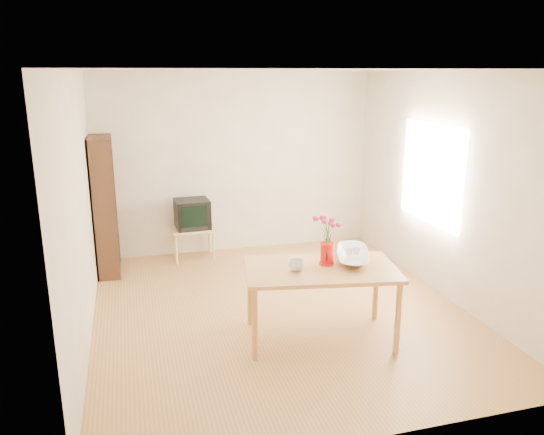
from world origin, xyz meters
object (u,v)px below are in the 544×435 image
object	(u,v)px
pitcher	(327,254)
television	(192,213)
bowl	(353,238)
mug	(296,265)
table	(321,275)

from	to	relation	value
pitcher	television	distance (m)	2.81
pitcher	bowl	bearing A→B (deg)	32.74
pitcher	mug	xyz separation A→B (m)	(-0.34, -0.08, -0.05)
table	pitcher	bearing A→B (deg)	50.74
bowl	television	xyz separation A→B (m)	(-1.31, 2.56, -0.31)
table	television	distance (m)	2.85
bowl	television	world-z (taller)	bowl
bowl	television	bearing A→B (deg)	117.06
table	television	xyz separation A→B (m)	(-0.91, 2.70, -0.01)
table	mug	bearing A→B (deg)	-168.25
table	bowl	bearing A→B (deg)	29.24
bowl	television	size ratio (longest dim) A/B	1.01
table	bowl	distance (m)	0.52
pitcher	television	xyz separation A→B (m)	(-1.00, 2.62, -0.18)
table	mug	xyz separation A→B (m)	(-0.26, -0.01, 0.13)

